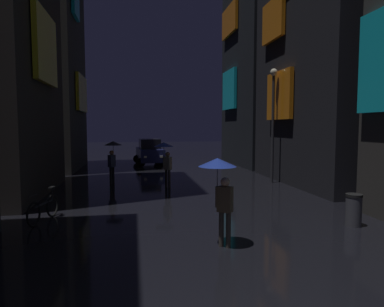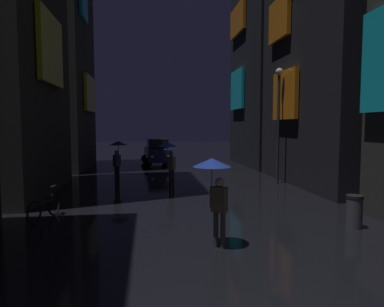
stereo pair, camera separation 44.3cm
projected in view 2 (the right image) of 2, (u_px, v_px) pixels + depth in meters
building_left_far at (54, 13)px, 22.57m from camera, size 4.25×7.11×20.57m
building_right_far at (270, 62)px, 25.03m from camera, size 4.25×7.71×15.14m
pedestrian_foreground_right_black at (118, 150)px, 17.12m from camera, size 0.90×0.90×2.12m
pedestrian_foreground_left_blue at (169, 152)px, 15.93m from camera, size 0.90×0.90×2.12m
pedestrian_midstreet_left_blue at (214, 177)px, 8.00m from camera, size 0.90×0.90×2.12m
bicycle_parked_at_storefront at (45, 207)px, 10.46m from camera, size 0.51×1.78×0.96m
car_distant at (157, 152)px, 25.55m from camera, size 2.46×4.25×1.92m
streetlamp_right_far at (278, 112)px, 16.93m from camera, size 0.36×0.36×5.71m
trash_bin at (354, 211)px, 9.62m from camera, size 0.46×0.46×0.93m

